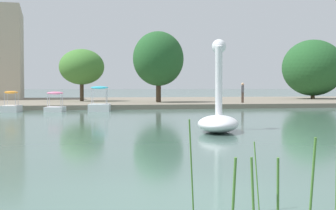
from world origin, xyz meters
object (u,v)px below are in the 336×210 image
object	(u,v)px
pedal_boat_cyan	(100,104)
tree_willow_near_path	(313,68)
pedal_boat_pink	(55,106)
tree_broadleaf_right	(158,59)
pedal_boat_orange	(11,106)
tree_broadleaf_left	(82,67)
person_on_path	(243,92)
swan_boat	(218,116)

from	to	relation	value
pedal_boat_cyan	tree_willow_near_path	world-z (taller)	tree_willow_near_path
pedal_boat_pink	tree_broadleaf_right	xyz separation A→B (m)	(8.49, 7.59, 3.71)
tree_broadleaf_right	pedal_boat_orange	bearing A→B (deg)	-146.89
tree_broadleaf_left	tree_willow_near_path	bearing A→B (deg)	8.27
pedal_boat_cyan	pedal_boat_orange	world-z (taller)	pedal_boat_cyan
pedal_boat_pink	tree_willow_near_path	size ratio (longest dim) A/B	0.27
tree_broadleaf_right	person_on_path	distance (m)	7.76
pedal_boat_cyan	pedal_boat_orange	xyz separation A→B (m)	(-5.90, -0.14, -0.09)
pedal_boat_orange	tree_broadleaf_left	distance (m)	13.04
pedal_boat_orange	person_on_path	distance (m)	18.57
person_on_path	pedal_boat_pink	bearing A→B (deg)	-162.76
tree_willow_near_path	tree_broadleaf_right	xyz separation A→B (m)	(-18.57, -7.89, 0.35)
pedal_boat_cyan	tree_broadleaf_right	world-z (taller)	tree_broadleaf_right
pedal_boat_cyan	tree_willow_near_path	distance (m)	28.61
pedal_boat_pink	pedal_boat_orange	world-z (taller)	pedal_boat_orange
pedal_boat_pink	pedal_boat_orange	xyz separation A→B (m)	(-2.88, 0.17, 0.01)
pedal_boat_pink	tree_willow_near_path	distance (m)	31.35
pedal_boat_cyan	tree_willow_near_path	size ratio (longest dim) A/B	0.32
pedal_boat_cyan	tree_broadleaf_left	distance (m)	11.95
tree_willow_near_path	tree_broadleaf_left	bearing A→B (deg)	-171.73
swan_boat	pedal_boat_pink	distance (m)	17.66
swan_boat	person_on_path	xyz separation A→B (m)	(8.54, 21.08, 0.66)
pedal_boat_orange	person_on_path	world-z (taller)	person_on_path
pedal_boat_orange	swan_boat	bearing A→B (deg)	-60.30
pedal_boat_cyan	person_on_path	distance (m)	12.88
swan_boat	tree_broadleaf_right	world-z (taller)	tree_broadleaf_right
swan_boat	pedal_boat_pink	bearing A→B (deg)	111.82
tree_broadleaf_right	pedal_boat_cyan	bearing A→B (deg)	-126.96
tree_broadleaf_left	tree_willow_near_path	distance (m)	25.29
swan_boat	tree_broadleaf_right	bearing A→B (deg)	85.41
pedal_boat_cyan	pedal_boat_pink	world-z (taller)	pedal_boat_cyan
swan_boat	pedal_boat_cyan	bearing A→B (deg)	101.99
pedal_boat_pink	tree_broadleaf_left	xyz separation A→B (m)	(2.03, 11.84, 3.12)
tree_broadleaf_left	person_on_path	xyz separation A→B (m)	(13.07, -7.15, -2.25)
pedal_boat_cyan	tree_willow_near_path	xyz separation A→B (m)	(24.04, 15.16, 3.25)
pedal_boat_cyan	tree_broadleaf_right	bearing A→B (deg)	53.04
pedal_boat_pink	person_on_path	xyz separation A→B (m)	(15.10, 4.69, 0.86)
pedal_boat_orange	pedal_boat_cyan	bearing A→B (deg)	1.39
swan_boat	pedal_boat_cyan	world-z (taller)	swan_boat
tree_broadleaf_right	person_on_path	size ratio (longest dim) A/B	3.74
pedal_boat_cyan	pedal_boat_orange	size ratio (longest dim) A/B	1.13
pedal_boat_orange	person_on_path	xyz separation A→B (m)	(17.99, 4.52, 0.85)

